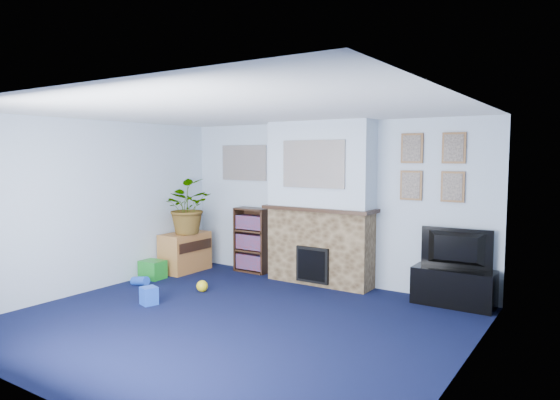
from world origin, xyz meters
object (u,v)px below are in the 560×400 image
Objects in this scene: television at (455,249)px; bookshelf at (253,241)px; tv_stand at (454,288)px; sideboard at (185,250)px.

bookshelf is (-3.24, 0.06, -0.23)m from television.
tv_stand is at bearing -1.35° from bookshelf.
sideboard is at bearing 3.04° from television.
sideboard is (-4.19, -0.50, 0.12)m from tv_stand.
bookshelf reaches higher than tv_stand.
television is at bearing 90.00° from tv_stand.
television is at bearing 7.11° from sideboard.
tv_stand is 1.23× the size of sideboard.
tv_stand is 0.50m from television.
television is 4.24m from sideboard.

